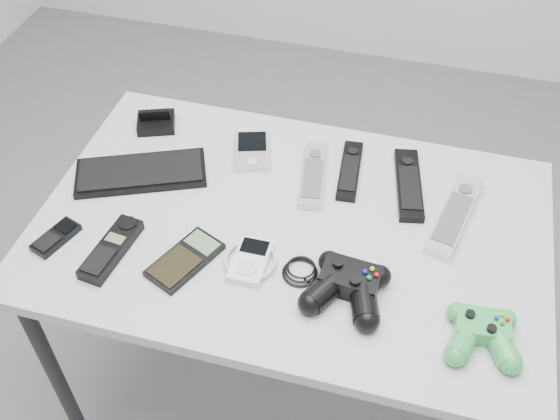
% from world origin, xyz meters
% --- Properties ---
extents(floor, '(3.50, 3.50, 0.00)m').
position_xyz_m(floor, '(0.00, 0.00, 0.00)').
color(floor, gray).
rests_on(floor, ground).
extents(desk, '(1.07, 0.69, 0.72)m').
position_xyz_m(desk, '(0.08, -0.06, 0.66)').
color(desk, '#A7A7A9').
rests_on(desk, floor).
extents(pda_keyboard, '(0.32, 0.23, 0.02)m').
position_xyz_m(pda_keyboard, '(-0.29, -0.00, 0.73)').
color(pda_keyboard, black).
rests_on(pda_keyboard, desk).
extents(dock_bracket, '(0.11, 0.11, 0.05)m').
position_xyz_m(dock_bracket, '(-0.32, 0.17, 0.74)').
color(dock_bracket, black).
rests_on(dock_bracket, desk).
extents(pda, '(0.12, 0.15, 0.02)m').
position_xyz_m(pda, '(-0.07, 0.13, 0.73)').
color(pda, silver).
rests_on(pda, desk).
extents(remote_silver_a, '(0.08, 0.21, 0.02)m').
position_xyz_m(remote_silver_a, '(0.09, 0.09, 0.73)').
color(remote_silver_a, silver).
rests_on(remote_silver_a, desk).
extents(remote_black_a, '(0.06, 0.19, 0.02)m').
position_xyz_m(remote_black_a, '(0.17, 0.13, 0.73)').
color(remote_black_a, black).
rests_on(remote_black_a, desk).
extents(remote_black_b, '(0.09, 0.23, 0.02)m').
position_xyz_m(remote_black_b, '(0.30, 0.12, 0.73)').
color(remote_black_b, black).
rests_on(remote_black_b, desk).
extents(remote_silver_b, '(0.11, 0.25, 0.02)m').
position_xyz_m(remote_silver_b, '(0.41, 0.05, 0.73)').
color(remote_silver_b, silver).
rests_on(remote_silver_b, desk).
extents(mobile_phone, '(0.08, 0.11, 0.02)m').
position_xyz_m(mobile_phone, '(-0.38, -0.23, 0.73)').
color(mobile_phone, black).
rests_on(mobile_phone, desk).
extents(cordless_handset, '(0.07, 0.17, 0.03)m').
position_xyz_m(cordless_handset, '(-0.25, -0.23, 0.73)').
color(cordless_handset, black).
rests_on(cordless_handset, desk).
extents(calculator, '(0.14, 0.18, 0.02)m').
position_xyz_m(calculator, '(-0.10, -0.22, 0.73)').
color(calculator, black).
rests_on(calculator, desk).
extents(mp3_player, '(0.11, 0.11, 0.02)m').
position_xyz_m(mp3_player, '(0.03, -0.19, 0.73)').
color(mp3_player, silver).
rests_on(mp3_player, desk).
extents(controller_black, '(0.28, 0.19, 0.05)m').
position_xyz_m(controller_black, '(0.23, -0.21, 0.74)').
color(controller_black, black).
rests_on(controller_black, desk).
extents(controller_green, '(0.15, 0.16, 0.05)m').
position_xyz_m(controller_green, '(0.48, -0.25, 0.74)').
color(controller_green, green).
rests_on(controller_green, desk).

